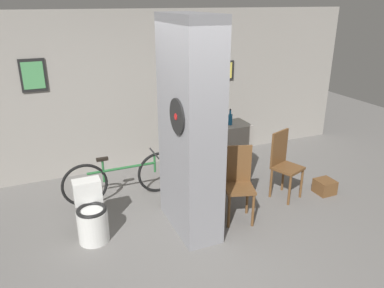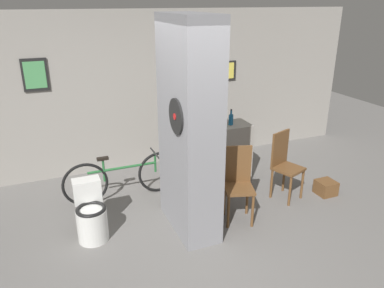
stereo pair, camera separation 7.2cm
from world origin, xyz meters
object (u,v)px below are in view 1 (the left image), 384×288
(chair_near_pillar, at_px, (238,181))
(bottle_tall, at_px, (220,116))
(bicycle, at_px, (123,177))
(chair_by_doorway, at_px, (284,162))
(toilet, at_px, (92,216))

(chair_near_pillar, relative_size, bottle_tall, 2.91)
(chair_near_pillar, distance_m, bottle_tall, 1.28)
(bicycle, bearing_deg, chair_near_pillar, -40.93)
(chair_by_doorway, distance_m, bicycle, 2.33)
(chair_near_pillar, height_order, bicycle, chair_near_pillar)
(bottle_tall, bearing_deg, chair_near_pillar, -105.08)
(chair_near_pillar, distance_m, bicycle, 1.68)
(chair_near_pillar, height_order, chair_by_doorway, same)
(toilet, height_order, chair_by_doorway, chair_by_doorway)
(bicycle, bearing_deg, bottle_tall, 1.04)
(chair_by_doorway, xyz_separation_m, bottle_tall, (-0.60, 0.86, 0.52))
(chair_by_doorway, xyz_separation_m, bicycle, (-2.16, 0.83, -0.21))
(toilet, relative_size, chair_by_doorway, 0.70)
(toilet, bearing_deg, bicycle, 54.50)
(toilet, bearing_deg, chair_near_pillar, -8.71)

